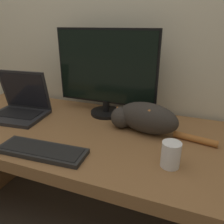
% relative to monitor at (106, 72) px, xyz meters
% --- Properties ---
extents(wall_back, '(6.40, 0.06, 2.60)m').
position_rel_monitor_xyz_m(wall_back, '(-0.07, 0.19, 0.30)').
color(wall_back, beige).
rests_on(wall_back, ground_plane).
extents(desk, '(1.73, 0.75, 0.74)m').
position_rel_monitor_xyz_m(desk, '(-0.07, -0.24, -0.40)').
color(desk, olive).
rests_on(desk, ground_plane).
extents(monitor, '(0.60, 0.19, 0.50)m').
position_rel_monitor_xyz_m(monitor, '(0.00, 0.00, 0.00)').
color(monitor, black).
rests_on(monitor, desk).
extents(laptop, '(0.34, 0.28, 0.26)m').
position_rel_monitor_xyz_m(laptop, '(-0.48, -0.21, -0.21)').
color(laptop, '#232326').
rests_on(laptop, desk).
extents(external_keyboard, '(0.40, 0.15, 0.02)m').
position_rel_monitor_xyz_m(external_keyboard, '(-0.09, -0.51, -0.25)').
color(external_keyboard, black).
rests_on(external_keyboard, desk).
extents(cat, '(0.54, 0.19, 0.16)m').
position_rel_monitor_xyz_m(cat, '(0.27, -0.15, -0.18)').
color(cat, '#332D28').
rests_on(cat, desk).
extents(coffee_mug, '(0.08, 0.08, 0.10)m').
position_rel_monitor_xyz_m(coffee_mug, '(0.44, -0.40, -0.21)').
color(coffee_mug, white).
rests_on(coffee_mug, desk).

